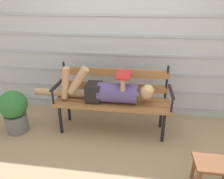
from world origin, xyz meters
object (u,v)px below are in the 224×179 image
footstool (215,168)px  potted_plant (14,110)px  park_bench (113,96)px  reclining_person (107,91)px

footstool → potted_plant: potted_plant is taller
park_bench → potted_plant: size_ratio=2.56×
potted_plant → reclining_person: bearing=9.6°
reclining_person → potted_plant: bearing=-170.4°
footstool → potted_plant: 2.55m
park_bench → potted_plant: park_bench is taller
potted_plant → footstool: bearing=-14.6°
footstool → park_bench: bearing=140.6°
park_bench → reclining_person: reclining_person is taller
footstool → potted_plant: size_ratio=0.65×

